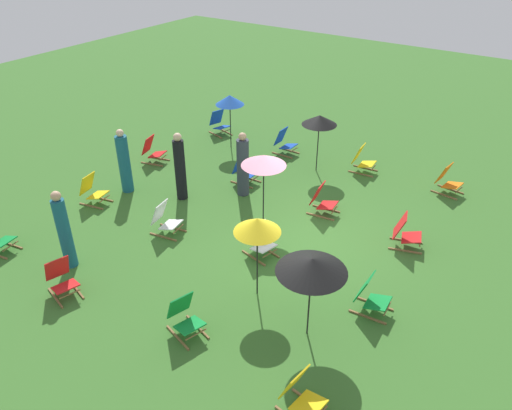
{
  "coord_description": "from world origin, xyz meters",
  "views": [
    {
      "loc": [
        -8.77,
        -4.75,
        6.9
      ],
      "look_at": [
        0.0,
        1.2,
        0.5
      ],
      "focal_mm": 35.15,
      "sensor_mm": 36.0,
      "label": 1
    }
  ],
  "objects_px": {
    "deckchair_3": "(285,142)",
    "umbrella_0": "(257,225)",
    "deckchair_1": "(322,200)",
    "deckchair_0": "(405,233)",
    "person_1": "(243,166)",
    "person_2": "(64,231)",
    "deckchair_2": "(301,395)",
    "deckchair_4": "(153,151)",
    "umbrella_2": "(264,160)",
    "person_0": "(124,163)",
    "deckchair_14": "(165,220)",
    "deckchair_15": "(93,191)",
    "deckchair_12": "(185,317)",
    "umbrella_3": "(312,265)",
    "deckchair_11": "(448,180)",
    "umbrella_4": "(230,100)",
    "deckchair_7": "(259,240)",
    "deckchair_9": "(362,160)",
    "deckchair_13": "(62,279)",
    "person_3": "(180,168)",
    "deckchair_8": "(371,296)",
    "umbrella_1": "(319,120)",
    "deckchair_6": "(219,123)",
    "deckchair_10": "(244,170)"
  },
  "relations": [
    {
      "from": "deckchair_3",
      "to": "person_1",
      "type": "distance_m",
      "value": 2.96
    },
    {
      "from": "deckchair_14",
      "to": "deckchair_15",
      "type": "bearing_deg",
      "value": 81.31
    },
    {
      "from": "deckchair_14",
      "to": "umbrella_2",
      "type": "distance_m",
      "value": 2.77
    },
    {
      "from": "deckchair_9",
      "to": "umbrella_3",
      "type": "relative_size",
      "value": 0.48
    },
    {
      "from": "umbrella_4",
      "to": "person_1",
      "type": "xyz_separation_m",
      "value": [
        -2.26,
        -2.1,
        -0.77
      ]
    },
    {
      "from": "deckchair_1",
      "to": "deckchair_0",
      "type": "bearing_deg",
      "value": -101.95
    },
    {
      "from": "person_3",
      "to": "umbrella_0",
      "type": "bearing_deg",
      "value": 171.2
    },
    {
      "from": "deckchair_1",
      "to": "deckchair_3",
      "type": "xyz_separation_m",
      "value": [
        2.57,
        2.69,
        0.0
      ]
    },
    {
      "from": "deckchair_3",
      "to": "person_3",
      "type": "distance_m",
      "value": 4.12
    },
    {
      "from": "deckchair_10",
      "to": "person_0",
      "type": "bearing_deg",
      "value": 132.0
    },
    {
      "from": "deckchair_1",
      "to": "deckchair_14",
      "type": "height_order",
      "value": "same"
    },
    {
      "from": "deckchair_11",
      "to": "umbrella_1",
      "type": "distance_m",
      "value": 3.91
    },
    {
      "from": "deckchair_4",
      "to": "deckchair_0",
      "type": "bearing_deg",
      "value": -103.43
    },
    {
      "from": "deckchair_4",
      "to": "deckchair_10",
      "type": "height_order",
      "value": "same"
    },
    {
      "from": "deckchair_8",
      "to": "person_0",
      "type": "height_order",
      "value": "person_0"
    },
    {
      "from": "deckchair_10",
      "to": "deckchair_12",
      "type": "distance_m",
      "value": 5.99
    },
    {
      "from": "deckchair_12",
      "to": "umbrella_3",
      "type": "bearing_deg",
      "value": -39.88
    },
    {
      "from": "deckchair_13",
      "to": "umbrella_0",
      "type": "distance_m",
      "value": 4.18
    },
    {
      "from": "deckchair_1",
      "to": "deckchair_13",
      "type": "relative_size",
      "value": 0.97
    },
    {
      "from": "deckchair_13",
      "to": "deckchair_14",
      "type": "height_order",
      "value": "same"
    },
    {
      "from": "deckchair_11",
      "to": "person_0",
      "type": "bearing_deg",
      "value": 131.84
    },
    {
      "from": "deckchair_3",
      "to": "umbrella_0",
      "type": "relative_size",
      "value": 0.45
    },
    {
      "from": "person_3",
      "to": "deckchair_14",
      "type": "bearing_deg",
      "value": 137.56
    },
    {
      "from": "deckchair_12",
      "to": "umbrella_0",
      "type": "height_order",
      "value": "umbrella_0"
    },
    {
      "from": "umbrella_2",
      "to": "person_0",
      "type": "relative_size",
      "value": 1.03
    },
    {
      "from": "deckchair_0",
      "to": "deckchair_9",
      "type": "bearing_deg",
      "value": 21.37
    },
    {
      "from": "deckchair_4",
      "to": "person_1",
      "type": "xyz_separation_m",
      "value": [
        -0.07,
        -3.47,
        0.48
      ]
    },
    {
      "from": "deckchair_0",
      "to": "deckchair_3",
      "type": "bearing_deg",
      "value": 43.48
    },
    {
      "from": "deckchair_3",
      "to": "umbrella_3",
      "type": "distance_m",
      "value": 7.98
    },
    {
      "from": "deckchair_15",
      "to": "deckchair_1",
      "type": "bearing_deg",
      "value": -71.61
    },
    {
      "from": "umbrella_0",
      "to": "person_2",
      "type": "relative_size",
      "value": 0.98
    },
    {
      "from": "deckchair_15",
      "to": "deckchair_4",
      "type": "bearing_deg",
      "value": -1.53
    },
    {
      "from": "deckchair_12",
      "to": "person_3",
      "type": "bearing_deg",
      "value": 59.06
    },
    {
      "from": "deckchair_0",
      "to": "deckchair_4",
      "type": "bearing_deg",
      "value": 72.99
    },
    {
      "from": "deckchair_3",
      "to": "person_0",
      "type": "bearing_deg",
      "value": 153.57
    },
    {
      "from": "umbrella_1",
      "to": "deckchair_14",
      "type": "bearing_deg",
      "value": 163.89
    },
    {
      "from": "deckchair_2",
      "to": "umbrella_4",
      "type": "bearing_deg",
      "value": 50.86
    },
    {
      "from": "deckchair_3",
      "to": "umbrella_1",
      "type": "height_order",
      "value": "umbrella_1"
    },
    {
      "from": "deckchair_12",
      "to": "deckchair_14",
      "type": "xyz_separation_m",
      "value": [
        2.24,
        2.58,
        0.0
      ]
    },
    {
      "from": "person_0",
      "to": "person_2",
      "type": "bearing_deg",
      "value": -121.05
    },
    {
      "from": "deckchair_6",
      "to": "deckchair_4",
      "type": "bearing_deg",
      "value": -170.11
    },
    {
      "from": "umbrella_3",
      "to": "deckchair_10",
      "type": "bearing_deg",
      "value": 46.45
    },
    {
      "from": "deckchair_7",
      "to": "deckchair_9",
      "type": "bearing_deg",
      "value": 10.16
    },
    {
      "from": "deckchair_6",
      "to": "deckchair_0",
      "type": "bearing_deg",
      "value": -94.5
    },
    {
      "from": "deckchair_2",
      "to": "deckchair_4",
      "type": "distance_m",
      "value": 9.74
    },
    {
      "from": "deckchair_12",
      "to": "person_0",
      "type": "height_order",
      "value": "person_0"
    },
    {
      "from": "deckchair_11",
      "to": "umbrella_4",
      "type": "xyz_separation_m",
      "value": [
        -0.97,
        6.71,
        1.25
      ]
    },
    {
      "from": "deckchair_4",
      "to": "deckchair_7",
      "type": "distance_m",
      "value": 5.79
    },
    {
      "from": "deckchair_6",
      "to": "umbrella_1",
      "type": "distance_m",
      "value": 4.37
    },
    {
      "from": "deckchair_10",
      "to": "deckchair_11",
      "type": "relative_size",
      "value": 1.0
    }
  ]
}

